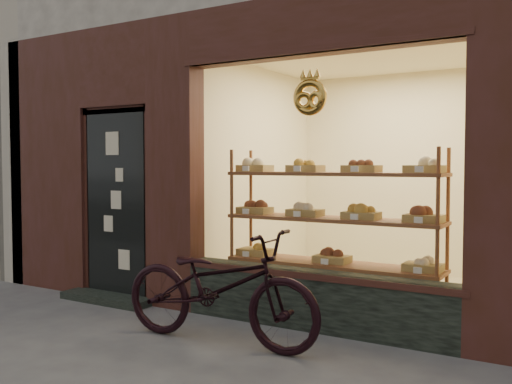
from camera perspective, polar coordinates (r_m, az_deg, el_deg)
The scene contains 2 objects.
display_shelf at distance 5.73m, azimuth 7.64°, elevation -4.03°, with size 2.20×0.45×1.70m.
bicycle at distance 4.97m, azimuth -3.75°, elevation -9.40°, with size 0.66×1.90×1.00m, color black.
Camera 1 is at (2.70, -2.68, 1.55)m, focal length 40.00 mm.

